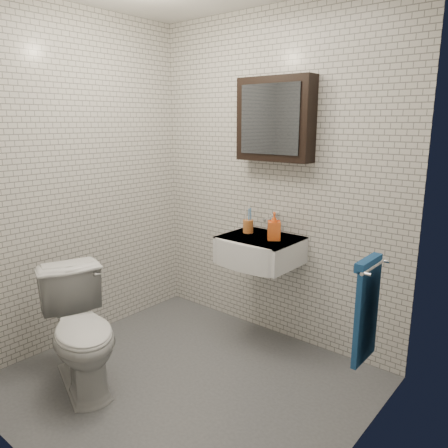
% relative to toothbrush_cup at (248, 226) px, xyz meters
% --- Properties ---
extents(ground, '(2.20, 2.00, 0.01)m').
position_rel_toothbrush_cup_xyz_m(ground, '(0.10, -0.82, -0.90)').
color(ground, '#4F5257').
rests_on(ground, ground).
extents(room_shell, '(2.22, 2.02, 2.51)m').
position_rel_toothbrush_cup_xyz_m(room_shell, '(0.10, -0.82, 0.56)').
color(room_shell, silver).
rests_on(room_shell, ground).
extents(washbasin, '(0.55, 0.50, 0.20)m').
position_rel_toothbrush_cup_xyz_m(washbasin, '(0.15, -0.08, -0.15)').
color(washbasin, white).
rests_on(washbasin, room_shell).
extents(faucet, '(0.06, 0.20, 0.15)m').
position_rel_toothbrush_cup_xyz_m(faucet, '(0.15, 0.11, 0.01)').
color(faucet, silver).
rests_on(faucet, washbasin).
extents(mirror_cabinet, '(0.60, 0.15, 0.60)m').
position_rel_toothbrush_cup_xyz_m(mirror_cabinet, '(0.15, 0.11, 0.79)').
color(mirror_cabinet, black).
rests_on(mirror_cabinet, room_shell).
extents(towel_rail, '(0.09, 0.30, 0.58)m').
position_rel_toothbrush_cup_xyz_m(towel_rail, '(1.14, -0.47, -0.18)').
color(towel_rail, silver).
rests_on(towel_rail, room_shell).
extents(toothbrush_cup, '(0.09, 0.09, 0.22)m').
position_rel_toothbrush_cup_xyz_m(toothbrush_cup, '(0.00, 0.00, 0.00)').
color(toothbrush_cup, '#B7672D').
rests_on(toothbrush_cup, washbasin).
extents(soap_bottle, '(0.13, 0.13, 0.20)m').
position_rel_toothbrush_cup_xyz_m(soap_bottle, '(0.27, -0.04, 0.05)').
color(soap_bottle, orange).
rests_on(soap_bottle, washbasin).
extents(toilet, '(0.84, 0.65, 0.75)m').
position_rel_toothbrush_cup_xyz_m(toilet, '(-0.40, -1.24, -0.53)').
color(toilet, silver).
rests_on(toilet, ground).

